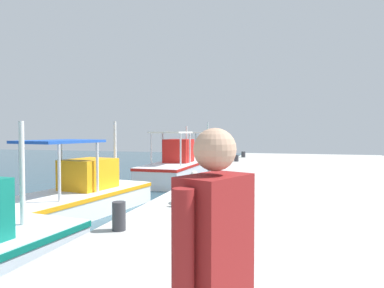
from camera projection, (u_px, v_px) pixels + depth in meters
quay_pier at (352, 211)px, 9.23m from camera, size 36.00×10.00×0.80m
fishing_boat_third at (76, 196)px, 10.49m from camera, size 5.82×2.98×2.90m
fishing_boat_fourth at (175, 168)px, 17.31m from camera, size 5.51×2.22×2.84m
fishing_boat_fifth at (204, 159)px, 23.42m from camera, size 6.44×2.59×3.22m
pelican at (190, 187)px, 8.26m from camera, size 0.90×0.72×0.82m
fisherman_standing at (215, 282)px, 1.76m from camera, size 0.55×0.38×1.75m
mooring_bollard_second at (119, 216)px, 6.02m from camera, size 0.24×0.24×0.50m
mooring_bollard_third at (236, 158)px, 19.98m from camera, size 0.26×0.26×0.37m
mooring_bollard_fourth at (243, 154)px, 23.19m from camera, size 0.27×0.27×0.39m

